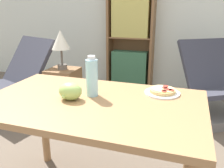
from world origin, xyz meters
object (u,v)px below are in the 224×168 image
at_px(lounge_chair_far, 213,95).
at_px(pizza_on_plate, 162,91).
at_px(side_table, 64,91).
at_px(drink_bottle, 92,77).
at_px(lounge_chair_near, 19,89).
at_px(grape_bunch, 70,91).
at_px(table_lamp, 61,42).
at_px(bookshelf, 130,42).

bearing_deg(lounge_chair_far, pizza_on_plate, -139.68).
relative_size(pizza_on_plate, side_table, 0.39).
relative_size(drink_bottle, lounge_chair_near, 0.26).
bearing_deg(grape_bunch, table_lamp, 121.74).
bearing_deg(side_table, grape_bunch, -58.26).
distance_m(pizza_on_plate, table_lamp, 1.61).
bearing_deg(lounge_chair_far, side_table, 161.03).
distance_m(drink_bottle, lounge_chair_far, 1.85).
bearing_deg(grape_bunch, bookshelf, 95.89).
height_order(drink_bottle, side_table, drink_bottle).
bearing_deg(side_table, pizza_on_plate, -38.15).
bearing_deg(drink_bottle, bookshelf, 98.41).
bearing_deg(lounge_chair_near, bookshelf, 70.68).
distance_m(lounge_chair_near, lounge_chair_far, 2.31).
height_order(grape_bunch, bookshelf, bookshelf).
xyz_separation_m(lounge_chair_far, side_table, (-1.70, -0.39, -0.01)).
bearing_deg(lounge_chair_far, bookshelf, 115.16).
distance_m(grape_bunch, side_table, 1.56).
bearing_deg(bookshelf, drink_bottle, -81.59).
bearing_deg(bookshelf, pizza_on_plate, -71.08).
xyz_separation_m(drink_bottle, lounge_chair_far, (0.84, 1.55, -0.57)).
bearing_deg(lounge_chair_near, drink_bottle, -15.59).
xyz_separation_m(pizza_on_plate, side_table, (-1.26, 0.99, -0.48)).
bearing_deg(pizza_on_plate, table_lamp, 141.85).
xyz_separation_m(grape_bunch, side_table, (-0.77, 1.25, -0.52)).
bearing_deg(side_table, lounge_chair_near, -164.79).
relative_size(pizza_on_plate, grape_bunch, 1.57).
distance_m(pizza_on_plate, bookshelf, 2.27).
bearing_deg(lounge_chair_far, table_lamp, 161.03).
xyz_separation_m(grape_bunch, bookshelf, (-0.25, 2.41, -0.06)).
bearing_deg(lounge_chair_far, drink_bottle, -150.38).
xyz_separation_m(drink_bottle, side_table, (-0.87, 1.15, -0.58)).
distance_m(grape_bunch, lounge_chair_far, 1.96).
bearing_deg(drink_bottle, lounge_chair_near, 144.41).
height_order(bookshelf, table_lamp, bookshelf).
bearing_deg(grape_bunch, side_table, 121.74).
bearing_deg(lounge_chair_far, lounge_chair_near, 161.56).
bearing_deg(table_lamp, pizza_on_plate, -38.15).
relative_size(lounge_chair_far, bookshelf, 0.62).
bearing_deg(lounge_chair_near, table_lamp, 35.22).
xyz_separation_m(bookshelf, side_table, (-0.53, -1.15, -0.46)).
bearing_deg(drink_bottle, side_table, 126.96).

